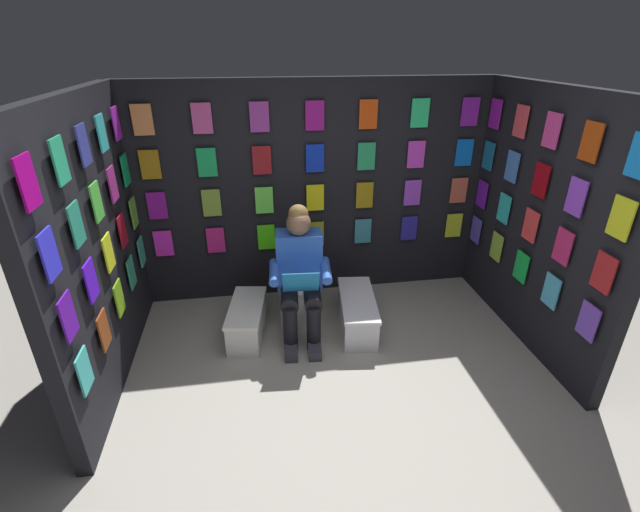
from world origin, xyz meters
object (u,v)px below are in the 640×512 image
Objects in this scene: toilet at (299,288)px; person_reading at (300,274)px; comic_longbox_far at (357,313)px; comic_longbox_near at (247,320)px.

person_reading reaches higher than toilet.
toilet is at bearing -18.54° from comic_longbox_far.
person_reading reaches higher than comic_longbox_far.
comic_longbox_far is at bearing -177.41° from person_reading.
person_reading is 0.68m from comic_longbox_far.
comic_longbox_near is at bearing 27.01° from toilet.
toilet reaches higher than comic_longbox_near.
comic_longbox_far is (-0.52, 0.02, -0.44)m from person_reading.
person_reading is at bearing -173.43° from comic_longbox_near.
person_reading is at bearing 90.58° from toilet.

